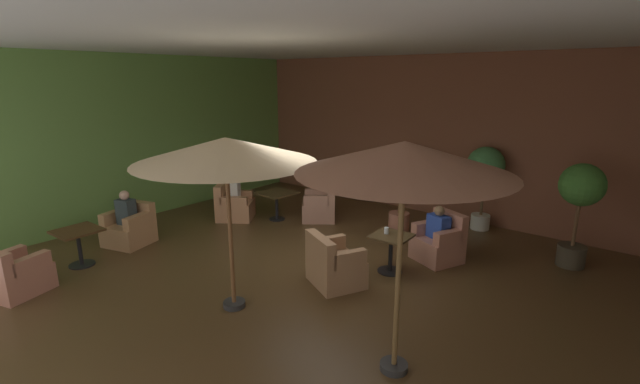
{
  "coord_description": "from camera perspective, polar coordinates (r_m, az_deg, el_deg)",
  "views": [
    {
      "loc": [
        4.57,
        -5.1,
        3.24
      ],
      "look_at": [
        0.0,
        0.46,
        1.33
      ],
      "focal_mm": 24.33,
      "sensor_mm": 36.0,
      "label": 1
    }
  ],
  "objects": [
    {
      "name": "armchair_mid_center_north",
      "position": [
        9.48,
        -23.75,
        -4.42
      ],
      "size": [
        0.97,
        0.95,
        0.81
      ],
      "color": "tan",
      "rests_on": "ground_plane"
    },
    {
      "name": "iced_drink_cup",
      "position": [
        7.47,
        8.73,
        -5.04
      ],
      "size": [
        0.08,
        0.08,
        0.11
      ],
      "primitive_type": "cylinder",
      "color": "silver",
      "rests_on": "cafe_table_front_left"
    },
    {
      "name": "patio_umbrella_tall_red",
      "position": [
        5.9,
        -12.3,
        5.29
      ],
      "size": [
        2.44,
        2.44,
        2.47
      ],
      "color": "#2D2D2D",
      "rests_on": "ground_plane"
    },
    {
      "name": "cafe_table_front_left",
      "position": [
        7.49,
        9.31,
        -7.06
      ],
      "size": [
        0.65,
        0.65,
        0.66
      ],
      "color": "black",
      "rests_on": "ground_plane"
    },
    {
      "name": "cafe_table_mid_center",
      "position": [
        8.74,
        -29.2,
        -5.46
      ],
      "size": [
        0.73,
        0.73,
        0.66
      ],
      "color": "black",
      "rests_on": "ground_plane"
    },
    {
      "name": "potted_tree_mid_left",
      "position": [
        9.9,
        20.89,
        2.61
      ],
      "size": [
        0.78,
        0.78,
        1.83
      ],
      "color": "silver",
      "rests_on": "ground_plane"
    },
    {
      "name": "armchair_front_right_north",
      "position": [
        10.12,
        0.02,
        -1.94
      ],
      "size": [
        1.04,
        1.04,
        0.82
      ],
      "color": "tan",
      "rests_on": "ground_plane"
    },
    {
      "name": "armchair_front_right_east",
      "position": [
        10.39,
        -11.29,
        -1.81
      ],
      "size": [
        1.08,
        1.07,
        0.85
      ],
      "color": "tan",
      "rests_on": "ground_plane"
    },
    {
      "name": "potted_tree_left_corner",
      "position": [
        8.62,
        31.02,
        -0.65
      ],
      "size": [
        0.73,
        0.73,
        1.84
      ],
      "color": "#3F3728",
      "rests_on": "ground_plane"
    },
    {
      "name": "potted_tree_mid_right",
      "position": [
        9.27,
        10.62,
        2.25
      ],
      "size": [
        0.66,
        0.66,
        1.9
      ],
      "color": "#A3624A",
      "rests_on": "ground_plane"
    },
    {
      "name": "armchair_front_left_east",
      "position": [
        7.04,
        1.87,
        -9.66
      ],
      "size": [
        1.05,
        1.01,
        0.85
      ],
      "color": "#AD7E56",
      "rests_on": "ground_plane"
    },
    {
      "name": "patron_by_window",
      "position": [
        10.26,
        -11.17,
        0.51
      ],
      "size": [
        0.36,
        0.38,
        0.69
      ],
      "color": "silver",
      "rests_on": "ground_plane"
    },
    {
      "name": "armchair_mid_center_east",
      "position": [
        8.2,
        -35.22,
        -8.96
      ],
      "size": [
        0.9,
        0.95,
        0.8
      ],
      "color": "#BC765E",
      "rests_on": "ground_plane"
    },
    {
      "name": "armchair_front_left_north",
      "position": [
        8.2,
        15.36,
        -6.47
      ],
      "size": [
        0.96,
        0.93,
        0.89
      ],
      "color": "tan",
      "rests_on": "ground_plane"
    },
    {
      "name": "cafe_table_front_right",
      "position": [
        10.12,
        -5.74,
        -0.72
      ],
      "size": [
        0.82,
        0.82,
        0.66
      ],
      "color": "black",
      "rests_on": "ground_plane"
    },
    {
      "name": "ground_plane",
      "position": [
        7.58,
        -2.24,
        -10.53
      ],
      "size": [
        10.17,
        9.17,
        0.02
      ],
      "primitive_type": "cube",
      "color": "#50381E"
    },
    {
      "name": "patron_with_friend",
      "position": [
        8.05,
        15.32,
        -4.15
      ],
      "size": [
        0.45,
        0.37,
        0.6
      ],
      "color": "#2946A6",
      "rests_on": "ground_plane"
    },
    {
      "name": "ceiling_slab",
      "position": [
        6.87,
        -2.58,
        19.41
      ],
      "size": [
        10.17,
        9.17,
        0.06
      ],
      "primitive_type": "cube",
      "color": "silver",
      "rests_on": "wall_back_brick"
    },
    {
      "name": "patron_blue_shirt",
      "position": [
        9.34,
        -24.17,
        -2.1
      ],
      "size": [
        0.38,
        0.32,
        0.68
      ],
      "color": "#303D3F",
      "rests_on": "ground_plane"
    },
    {
      "name": "wall_left_accent",
      "position": [
        10.97,
        -22.6,
        6.6
      ],
      "size": [
        0.08,
        9.17,
        3.76
      ],
      "primitive_type": "cube",
      "color": "#699B46",
      "rests_on": "ground_plane"
    },
    {
      "name": "patio_umbrella_center_beige",
      "position": [
        4.43,
        11.02,
        4.26
      ],
      "size": [
        2.22,
        2.22,
        2.63
      ],
      "color": "#2D2D2D",
      "rests_on": "ground_plane"
    },
    {
      "name": "wall_back_brick",
      "position": [
        10.76,
        14.07,
        7.15
      ],
      "size": [
        10.17,
        0.08,
        3.76
      ],
      "primitive_type": "cube",
      "color": "brown",
      "rests_on": "ground_plane"
    }
  ]
}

